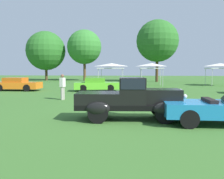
# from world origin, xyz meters

# --- Properties ---
(ground_plane) EXTENTS (120.00, 120.00, 0.00)m
(ground_plane) POSITION_xyz_m (0.00, 0.00, 0.00)
(ground_plane) COLOR #386628
(feature_pickup_truck) EXTENTS (4.36, 1.99, 1.70)m
(feature_pickup_truck) POSITION_xyz_m (0.17, -0.41, 0.86)
(feature_pickup_truck) COLOR black
(feature_pickup_truck) RESTS_ON ground_plane
(neighbor_convertible) EXTENTS (4.25, 1.78, 1.40)m
(neighbor_convertible) POSITION_xyz_m (3.62, -0.98, 0.58)
(neighbor_convertible) COLOR #1E7AB7
(neighbor_convertible) RESTS_ON ground_plane
(show_car_orange) EXTENTS (4.30, 1.75, 1.22)m
(show_car_orange) POSITION_xyz_m (-10.48, 11.41, 0.60)
(show_car_orange) COLOR orange
(show_car_orange) RESTS_ON ground_plane
(show_car_lime) EXTENTS (4.26, 2.36, 1.22)m
(show_car_lime) POSITION_xyz_m (-3.00, 11.56, 0.60)
(show_car_lime) COLOR #60C62D
(show_car_lime) RESTS_ON ground_plane
(spectator_between_cars) EXTENTS (0.32, 0.44, 1.69)m
(spectator_between_cars) POSITION_xyz_m (-4.31, 5.35, 0.91)
(spectator_between_cars) COLOR #9E998E
(spectator_between_cars) RESTS_ON ground_plane
(canopy_tent_left_field) EXTENTS (3.07, 3.07, 2.71)m
(canopy_tent_left_field) POSITION_xyz_m (-2.25, 18.83, 2.42)
(canopy_tent_left_field) COLOR #B7B7BC
(canopy_tent_left_field) RESTS_ON ground_plane
(canopy_tent_center_field) EXTENTS (2.70, 2.70, 2.71)m
(canopy_tent_center_field) POSITION_xyz_m (2.55, 18.69, 2.42)
(canopy_tent_center_field) COLOR #B7B7BC
(canopy_tent_center_field) RESTS_ON ground_plane
(canopy_tent_right_field) EXTENTS (2.84, 2.84, 2.71)m
(canopy_tent_right_field) POSITION_xyz_m (10.80, 19.71, 2.42)
(canopy_tent_right_field) COLOR #B7B7BC
(canopy_tent_right_field) RESTS_ON ground_plane
(treeline_far_left) EXTENTS (6.71, 6.71, 8.49)m
(treeline_far_left) POSITION_xyz_m (-14.63, 30.48, 5.13)
(treeline_far_left) COLOR #47331E
(treeline_far_left) RESTS_ON ground_plane
(treeline_mid_left) EXTENTS (5.85, 5.85, 8.67)m
(treeline_mid_left) POSITION_xyz_m (-7.87, 30.57, 5.73)
(treeline_mid_left) COLOR brown
(treeline_mid_left) RESTS_ON ground_plane
(treeline_center) EXTENTS (6.47, 6.47, 9.55)m
(treeline_center) POSITION_xyz_m (4.15, 27.67, 6.30)
(treeline_center) COLOR #47331E
(treeline_center) RESTS_ON ground_plane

